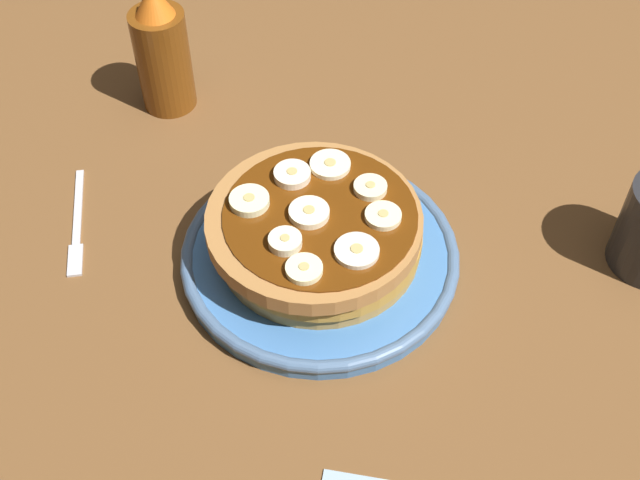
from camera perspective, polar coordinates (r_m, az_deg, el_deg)
name	(u,v)px	position (r cm, az deg, el deg)	size (l,w,h in cm)	color
ground_plane	(320,274)	(72.11, 0.00, -2.40)	(140.00, 140.00, 3.00)	brown
plate	(320,256)	(70.14, 0.00, -1.11)	(23.94, 23.94, 1.92)	#3F72B2
pancake_stack	(319,232)	(67.94, -0.09, 0.54)	(18.28, 18.23, 4.78)	#B08141
banana_slice_0	(310,217)	(65.55, -0.70, 1.60)	(3.32, 3.32, 0.86)	#FAEBC1
banana_slice_1	(383,216)	(65.89, 4.43, 1.66)	(2.99, 2.99, 0.74)	#F8EBB5
banana_slice_2	(292,175)	(68.89, -1.96, 4.56)	(3.14, 3.14, 0.94)	#F7E4C2
banana_slice_3	(285,242)	(63.76, -2.45, -0.13)	(2.67, 2.67, 1.00)	#F2E7BD
banana_slice_4	(330,165)	(69.90, 0.71, 5.26)	(3.51, 3.51, 0.69)	#F6EABC
banana_slice_5	(357,251)	(63.35, 2.58, -0.79)	(3.56, 3.56, 0.69)	beige
banana_slice_6	(249,201)	(66.97, -4.96, 2.72)	(3.32, 3.32, 0.92)	#EBECB6
banana_slice_7	(304,270)	(62.08, -1.12, -2.08)	(2.89, 2.89, 0.78)	#F4F0B6
banana_slice_8	(370,188)	(67.98, 3.54, 3.65)	(2.81, 2.81, 0.81)	#F5E6B2
fork	(77,226)	(76.64, -16.65, 0.92)	(1.37, 13.02, 0.50)	silver
syrup_bottle	(162,53)	(84.08, -10.98, 12.73)	(5.48, 5.48, 13.89)	brown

